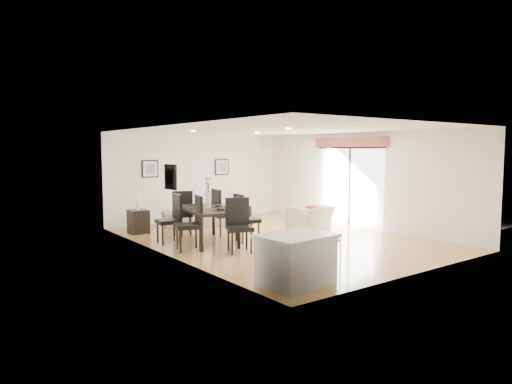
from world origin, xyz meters
TOP-DOWN VIEW (x-y plane):
  - ground at (0.00, 0.00)m, footprint 8.00×8.00m
  - wall_back at (0.00, 4.00)m, footprint 6.00×0.04m
  - wall_front at (0.00, -4.00)m, footprint 6.00×0.04m
  - wall_left at (-3.00, 0.00)m, footprint 0.04×8.00m
  - wall_right at (3.00, 0.00)m, footprint 0.04×8.00m
  - ceiling at (0.00, 0.00)m, footprint 6.00×8.00m
  - sofa at (-0.54, 2.79)m, footprint 2.37×1.49m
  - armchair at (1.38, 0.27)m, footprint 1.18×1.07m
  - courtyard_plant_a at (5.51, -0.41)m, footprint 0.74×0.68m
  - courtyard_plant_b at (5.72, 1.63)m, footprint 0.43×0.43m
  - dining_table at (-1.62, 0.60)m, footprint 1.42×2.16m
  - dining_chair_wnear at (-2.32, 0.07)m, footprint 0.68×0.68m
  - dining_chair_wfar at (-2.32, 1.08)m, footprint 0.59×0.59m
  - dining_chair_enear at (-0.93, 0.12)m, footprint 0.62×0.62m
  - dining_chair_efar at (-0.93, 1.11)m, footprint 0.63×0.63m
  - dining_chair_head at (-1.59, -0.63)m, footprint 0.68×0.68m
  - dining_chair_foot at (-1.67, 1.83)m, footprint 0.69×0.69m
  - vase at (-1.62, 0.60)m, footprint 0.96×1.47m
  - coffee_table at (0.92, 3.36)m, footprint 1.26×1.05m
  - side_table at (-2.49, 2.75)m, footprint 0.47×0.47m
  - table_lamp at (-2.49, 2.75)m, footprint 0.22×0.22m
  - cushion at (1.28, 0.17)m, footprint 0.32×0.12m
  - kitchen_island at (-2.23, -3.23)m, footprint 1.27×1.02m
  - bar_stool at (-1.40, -3.23)m, footprint 0.31×0.31m
  - framed_print_back_left at (-1.60, 3.97)m, footprint 0.52×0.04m
  - framed_print_back_right at (0.90, 3.97)m, footprint 0.52×0.04m
  - framed_print_left_wall at (-2.97, -0.20)m, footprint 0.04×0.52m
  - sliding_door at (2.96, 0.30)m, footprint 0.12×2.70m
  - courtyard at (6.16, 0.87)m, footprint 6.00×6.00m

SIDE VIEW (x-z plane):
  - ground at x=0.00m, z-range 0.00..0.00m
  - coffee_table at x=0.92m, z-range 0.00..0.43m
  - side_table at x=-2.49m, z-range 0.00..0.63m
  - courtyard_plant_b at x=5.72m, z-range 0.00..0.63m
  - sofa at x=-0.54m, z-range 0.00..0.65m
  - courtyard_plant_a at x=5.51m, z-range 0.00..0.69m
  - armchair at x=1.38m, z-range 0.00..0.69m
  - kitchen_island at x=-2.23m, z-range 0.01..0.84m
  - cushion at x=1.28m, z-range 0.39..0.71m
  - bar_stool at x=-1.40m, z-range 0.24..0.92m
  - dining_chair_foot at x=-1.67m, z-range 0.07..1.23m
  - dining_chair_wfar at x=-2.32m, z-range 0.07..1.23m
  - dining_chair_enear at x=-0.93m, z-range 0.07..1.23m
  - dining_chair_head at x=-1.59m, z-range 0.07..1.24m
  - dining_chair_wnear at x=-2.32m, z-range 0.07..1.28m
  - dining_chair_efar at x=-0.93m, z-range 0.07..1.28m
  - dining_table at x=-1.62m, z-range 0.33..1.15m
  - table_lamp at x=-2.49m, z-range 0.69..1.10m
  - courtyard at x=6.16m, z-range -0.08..1.92m
  - vase at x=-1.62m, z-range 0.76..1.50m
  - wall_back at x=0.00m, z-range 0.00..2.70m
  - wall_front at x=0.00m, z-range 0.00..2.70m
  - wall_left at x=-3.00m, z-range 0.00..2.70m
  - wall_right at x=3.00m, z-range 0.00..2.70m
  - framed_print_back_left at x=-1.60m, z-range 1.39..1.91m
  - framed_print_back_right at x=0.90m, z-range 1.39..1.91m
  - framed_print_left_wall at x=-2.97m, z-range 1.39..1.91m
  - sliding_door at x=2.96m, z-range 0.38..2.95m
  - ceiling at x=0.00m, z-range 2.69..2.71m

